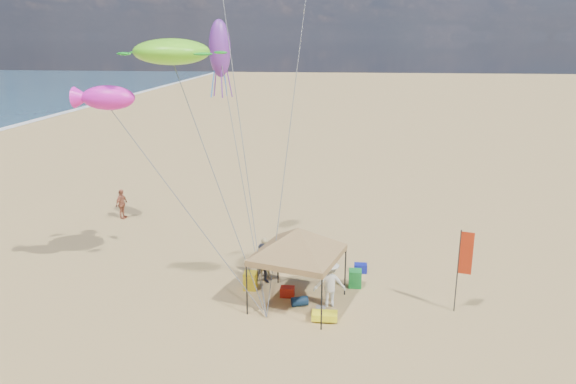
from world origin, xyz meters
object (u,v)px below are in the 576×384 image
Objects in this scene: cooler_red at (287,292)px; cooler_blue at (361,268)px; canopy_tent at (298,231)px; person_near_b at (263,264)px; chair_yellow at (250,281)px; chair_green at (355,278)px; person_far_a at (122,204)px; person_near_a at (265,257)px; feather_flag at (464,258)px; person_near_c at (330,283)px; beach_cart at (325,316)px.

cooler_red is 3.83m from cooler_blue.
canopy_tent reaches higher than person_near_b.
chair_yellow reaches higher than cooler_red.
chair_green is 14.60m from person_far_a.
person_far_a is (-10.53, 8.95, -2.09)m from canopy_tent.
chair_yellow is at bearing 73.52° from person_near_a.
feather_flag is 4.87m from person_near_c.
chair_green is 0.38× the size of person_near_c.
person_near_a is 1.04× the size of person_near_b.
person_far_a reaches higher than beach_cart.
chair_green is at bearing 155.60° from feather_flag.
canopy_tent is 7.83× the size of chair_green.
person_near_c reaches higher than cooler_red.
chair_green is (2.61, 1.14, 0.16)m from cooler_red.
canopy_tent is 5.96m from feather_flag.
chair_green is at bearing 23.60° from cooler_red.
person_far_a is at bearing 138.91° from beach_cart.
canopy_tent is 6.09× the size of beach_cart.
canopy_tent is 4.81m from cooler_blue.
beach_cart is (-1.35, -4.29, 0.01)m from cooler_blue.
canopy_tent is at bearing -141.09° from chair_green.
chair_yellow is 11.62m from person_far_a.
person_near_a is (-2.63, 3.40, 0.68)m from beach_cart.
person_near_c is (2.76, -2.25, 0.05)m from person_near_a.
person_near_b reaches higher than cooler_red.
feather_flag is 3.51× the size of beach_cart.
person_far_a reaches higher than chair_yellow.
cooler_blue is 4.86m from chair_yellow.
cooler_red is at bearing 127.23° from person_near_a.
person_near_a is 0.95× the size of person_near_c.
person_near_a is at bearing 124.17° from cooler_red.
beach_cart is at bearing -119.70° from person_far_a.
beach_cart is at bearing -47.45° from canopy_tent.
canopy_tent reaches higher than chair_yellow.
cooler_red is at bearing -52.11° from person_near_b.
feather_flag is at bearing 166.57° from person_near_a.
feather_flag is 4.52× the size of chair_green.
person_near_a reaches higher than cooler_blue.
cooler_red is at bearing -118.28° from person_far_a.
person_near_a is at bearing 172.16° from chair_green.
person_near_b is at bearing -117.56° from person_far_a.
feather_flag is at bearing -107.10° from person_far_a.
canopy_tent is 3.78m from chair_green.
person_near_b is at bearing 167.44° from feather_flag.
feather_flag is 4.48m from chair_green.
beach_cart is at bearing -110.84° from chair_green.
chair_yellow is at bearing -27.71° from person_near_c.
beach_cart is at bearing -166.29° from feather_flag.
person_far_a reaches higher than cooler_blue.
cooler_blue is at bearing 72.48° from beach_cart.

